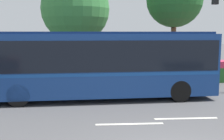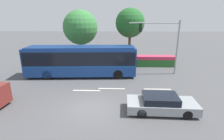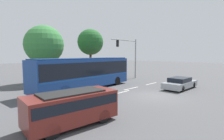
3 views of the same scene
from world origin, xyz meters
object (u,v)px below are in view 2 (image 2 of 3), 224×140
at_px(city_bus, 81,59).
at_px(street_tree_centre, 130,23).
at_px(sedan_foreground, 161,104).
at_px(street_tree_left, 80,27).
at_px(traffic_light_pole, 165,39).

xyz_separation_m(city_bus, street_tree_centre, (5.53, 5.82, 3.60)).
height_order(city_bus, sedan_foreground, city_bus).
bearing_deg(street_tree_left, city_bus, -78.83).
bearing_deg(street_tree_left, traffic_light_pole, -27.82).
xyz_separation_m(sedan_foreground, street_tree_centre, (-1.38, 13.09, 4.86)).
xyz_separation_m(city_bus, street_tree_left, (-1.29, 6.52, 2.98)).
bearing_deg(city_bus, street_tree_centre, 43.31).
height_order(street_tree_left, street_tree_centre, street_tree_centre).
relative_size(sedan_foreground, street_tree_left, 0.65).
height_order(traffic_light_pole, street_tree_left, street_tree_left).
xyz_separation_m(city_bus, sedan_foreground, (6.90, -7.27, -1.26)).
relative_size(traffic_light_pole, street_tree_left, 0.82).
bearing_deg(sedan_foreground, street_tree_left, 122.49).
bearing_deg(street_tree_left, street_tree_centre, -5.89).
distance_m(sedan_foreground, street_tree_centre, 14.03).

